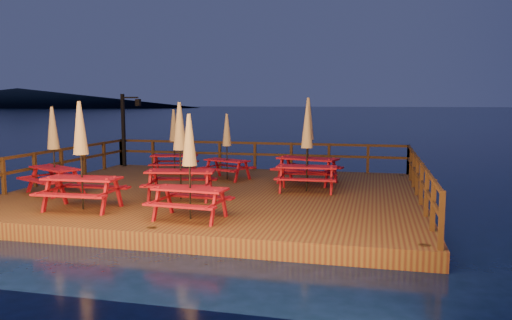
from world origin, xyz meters
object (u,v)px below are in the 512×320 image
object	(u,v)px
picnic_table_1	(174,141)
picnic_table_2	(190,165)
picnic_table_0	(81,154)
lamp_post	(127,123)

from	to	relation	value
picnic_table_1	picnic_table_2	size ratio (longest dim) A/B	0.99
picnic_table_0	picnic_table_2	xyz separation A→B (m)	(3.01, -0.36, -0.15)
lamp_post	picnic_table_1	world-z (taller)	lamp_post
picnic_table_0	picnic_table_2	size ratio (longest dim) A/B	1.12
lamp_post	picnic_table_2	bearing A→B (deg)	-54.25
lamp_post	picnic_table_1	size ratio (longest dim) A/B	1.25
picnic_table_0	picnic_table_1	world-z (taller)	picnic_table_0
picnic_table_0	picnic_table_2	distance (m)	3.03
picnic_table_1	picnic_table_2	bearing A→B (deg)	-78.15
picnic_table_0	picnic_table_1	xyz separation A→B (m)	(-0.11, 6.18, -0.16)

